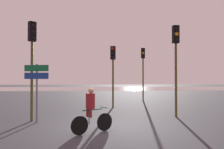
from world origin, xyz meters
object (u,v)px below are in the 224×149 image
at_px(traffic_light_center, 113,65).
at_px(traffic_light_near_left, 32,52).
at_px(direction_sign_post, 37,82).
at_px(traffic_light_far_right, 143,64).
at_px(cyclist, 91,110).
at_px(traffic_light_near_right, 176,53).

xyz_separation_m(traffic_light_center, traffic_light_near_left, (-4.05, -4.46, 0.28)).
distance_m(traffic_light_center, direction_sign_post, 6.20).
relative_size(traffic_light_near_left, traffic_light_far_right, 0.99).
bearing_deg(traffic_light_far_right, direction_sign_post, 56.41).
xyz_separation_m(traffic_light_center, cyclist, (-1.28, -6.82, -2.07)).
distance_m(direction_sign_post, cyclist, 3.31).
bearing_deg(direction_sign_post, traffic_light_far_right, -116.74).
relative_size(traffic_light_center, traffic_light_near_left, 0.91).
xyz_separation_m(traffic_light_center, direction_sign_post, (-3.74, -4.82, -1.09)).
distance_m(traffic_light_center, cyclist, 7.24).
bearing_deg(traffic_light_near_right, traffic_light_center, -53.03).
xyz_separation_m(traffic_light_far_right, direction_sign_post, (-6.70, -9.07, -1.41)).
bearing_deg(traffic_light_near_right, cyclist, 34.77).
bearing_deg(cyclist, traffic_light_far_right, 126.29).
bearing_deg(traffic_light_center, traffic_light_near_right, 144.98).
relative_size(traffic_light_center, traffic_light_far_right, 0.89).
xyz_separation_m(traffic_light_far_right, cyclist, (-4.24, -11.06, -2.38)).
distance_m(traffic_light_near_left, traffic_light_near_right, 7.02).
xyz_separation_m(direction_sign_post, cyclist, (2.46, -1.99, -0.97)).
relative_size(traffic_light_near_right, cyclist, 2.88).
bearing_deg(traffic_light_center, cyclist, 96.76).
xyz_separation_m(traffic_light_center, traffic_light_far_right, (2.96, 4.25, 0.32)).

